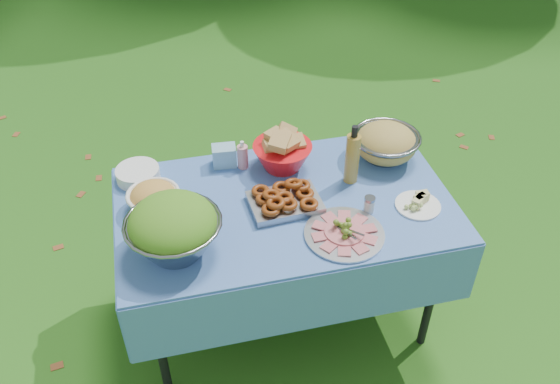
# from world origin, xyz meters

# --- Properties ---
(ground) EXTENTS (80.00, 80.00, 0.00)m
(ground) POSITION_xyz_m (0.00, 0.00, 0.00)
(ground) COLOR #0E390A
(ground) RESTS_ON ground
(picnic_table) EXTENTS (1.46, 0.86, 0.76)m
(picnic_table) POSITION_xyz_m (0.00, 0.00, 0.38)
(picnic_table) COLOR #84C0FF
(picnic_table) RESTS_ON ground
(salad_bowl) EXTENTS (0.49, 0.49, 0.25)m
(salad_bowl) POSITION_xyz_m (-0.49, -0.19, 0.88)
(salad_bowl) COLOR gray
(salad_bowl) RESTS_ON picnic_table
(pasta_bowl_white) EXTENTS (0.28, 0.28, 0.12)m
(pasta_bowl_white) POSITION_xyz_m (-0.55, 0.09, 0.82)
(pasta_bowl_white) COLOR white
(pasta_bowl_white) RESTS_ON picnic_table
(plate_stack) EXTENTS (0.26, 0.26, 0.06)m
(plate_stack) POSITION_xyz_m (-0.61, 0.32, 0.79)
(plate_stack) COLOR white
(plate_stack) RESTS_ON picnic_table
(wipes_box) EXTENTS (0.12, 0.09, 0.10)m
(wipes_box) POSITION_xyz_m (-0.21, 0.34, 0.81)
(wipes_box) COLOR #88BCD8
(wipes_box) RESTS_ON picnic_table
(sanitizer_bottle) EXTENTS (0.06, 0.06, 0.14)m
(sanitizer_bottle) POSITION_xyz_m (-0.13, 0.30, 0.83)
(sanitizer_bottle) COLOR pink
(sanitizer_bottle) RESTS_ON picnic_table
(bread_bowl) EXTENTS (0.33, 0.33, 0.18)m
(bread_bowl) POSITION_xyz_m (0.05, 0.26, 0.85)
(bread_bowl) COLOR red
(bread_bowl) RESTS_ON picnic_table
(pasta_bowl_steel) EXTENTS (0.40, 0.40, 0.17)m
(pasta_bowl_steel) POSITION_xyz_m (0.54, 0.22, 0.85)
(pasta_bowl_steel) COLOR gray
(pasta_bowl_steel) RESTS_ON picnic_table
(fried_tray) EXTENTS (0.32, 0.23, 0.07)m
(fried_tray) POSITION_xyz_m (-0.01, -0.02, 0.80)
(fried_tray) COLOR #A8A7AC
(fried_tray) RESTS_ON picnic_table
(charcuterie_platter) EXTENTS (0.34, 0.34, 0.08)m
(charcuterie_platter) POSITION_xyz_m (0.19, -0.25, 0.80)
(charcuterie_platter) COLOR silver
(charcuterie_platter) RESTS_ON picnic_table
(oil_bottle) EXTENTS (0.08, 0.08, 0.29)m
(oil_bottle) POSITION_xyz_m (0.33, 0.09, 0.91)
(oil_bottle) COLOR #AD8632
(oil_bottle) RESTS_ON picnic_table
(cheese_plate) EXTENTS (0.26, 0.26, 0.05)m
(cheese_plate) POSITION_xyz_m (0.56, -0.16, 0.79)
(cheese_plate) COLOR white
(cheese_plate) RESTS_ON picnic_table
(shaker) EXTENTS (0.05, 0.05, 0.08)m
(shaker) POSITION_xyz_m (0.34, -0.14, 0.80)
(shaker) COLOR silver
(shaker) RESTS_ON picnic_table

